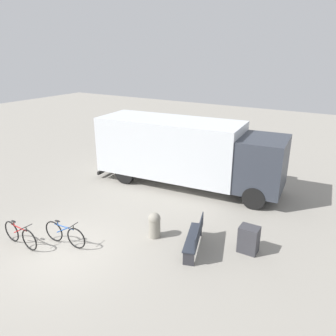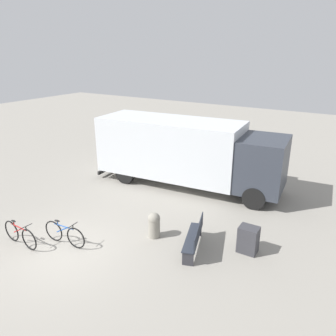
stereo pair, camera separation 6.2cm
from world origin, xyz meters
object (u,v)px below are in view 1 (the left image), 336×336
at_px(park_bench, 196,236).
at_px(bollard_near_bench, 154,224).
at_px(bicycle_near, 20,235).
at_px(delivery_truck, 185,150).
at_px(utility_box, 249,239).
at_px(bicycle_middle, 65,234).

height_order(park_bench, bollard_near_bench, park_bench).
relative_size(bicycle_near, bollard_near_bench, 1.88).
xyz_separation_m(delivery_truck, park_bench, (2.87, -4.60, -1.21)).
height_order(delivery_truck, bicycle_near, delivery_truck).
xyz_separation_m(bicycle_near, utility_box, (6.46, 3.52, 0.05)).
bearing_deg(bollard_near_bench, bicycle_near, -141.75).
bearing_deg(bicycle_near, park_bench, 31.04).
height_order(bicycle_middle, utility_box, utility_box).
bearing_deg(utility_box, bollard_near_bench, -165.09).
relative_size(delivery_truck, bicycle_near, 5.23).
bearing_deg(bicycle_near, utility_box, 30.86).
bearing_deg(bicycle_middle, delivery_truck, 77.70).
bearing_deg(bicycle_middle, park_bench, 22.90).
height_order(park_bench, bicycle_middle, park_bench).
xyz_separation_m(delivery_truck, bollard_near_bench, (1.32, -4.63, -1.22)).
bearing_deg(park_bench, bollard_near_bench, 72.89).
xyz_separation_m(delivery_truck, utility_box, (4.34, -3.82, -1.27)).
height_order(delivery_truck, utility_box, delivery_truck).
xyz_separation_m(park_bench, bicycle_middle, (-3.79, -1.95, -0.10)).
bearing_deg(bicycle_middle, bicycle_near, -150.98).
bearing_deg(park_bench, utility_box, -80.08).
xyz_separation_m(park_bench, utility_box, (1.47, 0.78, -0.06)).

